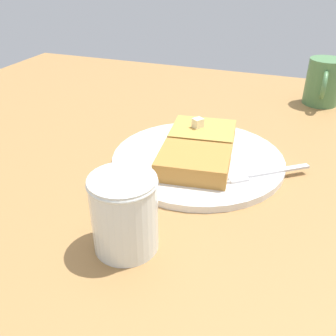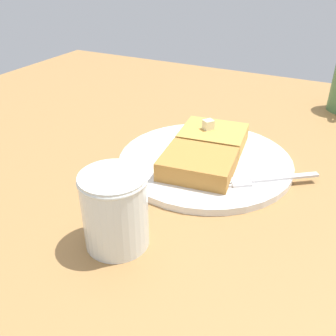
{
  "view_description": "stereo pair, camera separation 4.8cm",
  "coord_description": "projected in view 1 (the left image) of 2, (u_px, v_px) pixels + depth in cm",
  "views": [
    {
      "loc": [
        44.98,
        23.52,
        30.77
      ],
      "look_at": [
        6.1,
        9.12,
        6.52
      ],
      "focal_mm": 40.0,
      "sensor_mm": 36.0,
      "label": 1
    },
    {
      "loc": [
        43.06,
        27.92,
        30.77
      ],
      "look_at": [
        6.1,
        9.12,
        6.52
      ],
      "focal_mm": 40.0,
      "sensor_mm": 36.0,
      "label": 2
    }
  ],
  "objects": [
    {
      "name": "toast_slice_middle",
      "position": [
        193.0,
        164.0,
        0.53
      ],
      "size": [
        9.97,
        11.13,
        2.75
      ],
      "primitive_type": "cube",
      "rotation": [
        0.0,
        0.0,
        0.13
      ],
      "color": "#B07836",
      "rests_on": "plate"
    },
    {
      "name": "fork",
      "position": [
        252.0,
        175.0,
        0.53
      ],
      "size": [
        10.73,
        13.67,
        0.36
      ],
      "color": "silver",
      "rests_on": "plate"
    },
    {
      "name": "plate",
      "position": [
        198.0,
        159.0,
        0.58
      ],
      "size": [
        26.48,
        26.48,
        1.04
      ],
      "color": "silver",
      "rests_on": "table_surface"
    },
    {
      "name": "butter_pat_primary",
      "position": [
        198.0,
        123.0,
        0.6
      ],
      "size": [
        2.04,
        2.01,
        1.53
      ],
      "primitive_type": "cube",
      "rotation": [
        0.0,
        0.0,
        2.52
      ],
      "color": "#F2E7B5",
      "rests_on": "toast_slice_left"
    },
    {
      "name": "table_surface",
      "position": [
        127.0,
        170.0,
        0.58
      ],
      "size": [
        113.06,
        113.06,
        2.02
      ],
      "primitive_type": "cube",
      "color": "olive",
      "rests_on": "ground"
    },
    {
      "name": "coffee_mug",
      "position": [
        323.0,
        82.0,
        0.78
      ],
      "size": [
        10.21,
        7.16,
        9.52
      ],
      "color": "#4C7B49",
      "rests_on": "table_surface"
    },
    {
      "name": "syrup_jar",
      "position": [
        125.0,
        216.0,
        0.4
      ],
      "size": [
        7.38,
        7.38,
        8.83
      ],
      "color": "#351A08",
      "rests_on": "table_surface"
    },
    {
      "name": "toast_slice_left",
      "position": [
        203.0,
        135.0,
        0.61
      ],
      "size": [
        9.97,
        11.13,
        2.75
      ],
      "primitive_type": "cube",
      "rotation": [
        0.0,
        0.0,
        0.13
      ],
      "color": "gold",
      "rests_on": "plate"
    }
  ]
}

